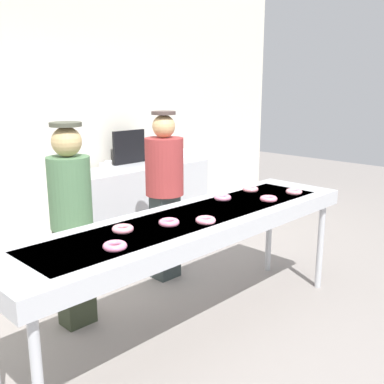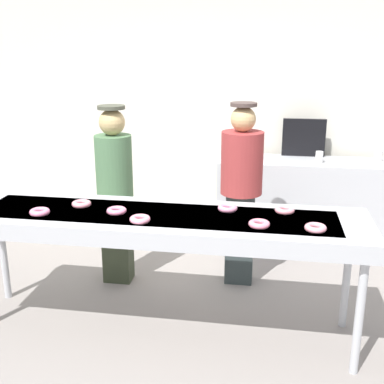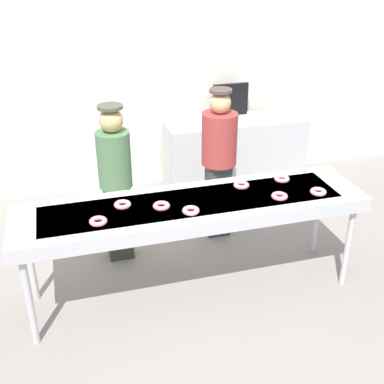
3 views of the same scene
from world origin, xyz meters
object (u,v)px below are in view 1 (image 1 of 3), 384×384
Objects in this scene: strawberry_donut_0 at (250,189)px; strawberry_donut_2 at (269,199)px; paper_cup_0 at (182,153)px; worker_baker at (72,217)px; paper_cup_3 at (155,160)px; strawberry_donut_5 at (206,220)px; paper_cup_1 at (108,166)px; fryer_conveyor at (193,225)px; strawberry_donut_3 at (294,192)px; strawberry_donut_6 at (223,198)px; menu_display at (129,147)px; strawberry_donut_1 at (123,229)px; paper_cup_2 at (103,168)px; worker_assistant at (165,186)px; strawberry_donut_7 at (169,222)px; prep_counter at (142,202)px; strawberry_donut_4 at (115,246)px.

strawberry_donut_2 is (-0.17, -0.31, 0.00)m from strawberry_donut_0.
paper_cup_0 is (0.98, 1.85, 0.01)m from strawberry_donut_0.
worker_baker reaches higher than paper_cup_3.
strawberry_donut_5 is 2.22m from paper_cup_1.
fryer_conveyor is 0.90m from strawberry_donut_0.
paper_cup_1 reaches higher than fryer_conveyor.
paper_cup_3 reaches higher than strawberry_donut_3.
strawberry_donut_6 is 1.88m from paper_cup_3.
menu_display is (1.11, 2.16, 0.24)m from fryer_conveyor.
strawberry_donut_1 is 1.00× the size of strawberry_donut_5.
paper_cup_1 is at bearing 57.05° from strawberry_donut_1.
worker_assistant is at bearing -88.81° from paper_cup_2.
menu_display is at bearing 27.90° from paper_cup_2.
strawberry_donut_3 is 1.00× the size of strawberry_donut_7.
menu_display is at bearing 51.30° from strawberry_donut_1.
paper_cup_3 is 0.37m from menu_display.
strawberry_donut_2 is at bearing -100.76° from prep_counter.
strawberry_donut_6 is at bearing -109.17° from prep_counter.
menu_display reaches higher than prep_counter.
strawberry_donut_1 is 1.00× the size of strawberry_donut_6.
paper_cup_3 is (0.37, 1.69, 0.01)m from strawberry_donut_0.
prep_counter is 3.86× the size of menu_display.
strawberry_donut_2 reaches higher than fryer_conveyor.
paper_cup_0 reaches higher than strawberry_donut_1.
prep_counter is (1.11, 1.94, -0.40)m from fryer_conveyor.
paper_cup_2 reaches higher than strawberry_donut_5.
paper_cup_3 is at bearing 0.82° from paper_cup_2.
paper_cup_2 is (-0.20, 1.99, 0.01)m from strawberry_donut_2.
menu_display is (1.64, 1.42, 0.22)m from worker_baker.
strawberry_donut_3 is 2.32m from paper_cup_0.
strawberry_donut_4 is at bearing 43.13° from worker_assistant.
paper_cup_0 is (2.64, 2.16, 0.01)m from strawberry_donut_4.
paper_cup_1 is 0.15m from paper_cup_2.
prep_counter is (1.17, 2.12, -0.49)m from strawberry_donut_5.
strawberry_donut_6 is at bearing 12.82° from strawberry_donut_4.
strawberry_donut_6 is 0.75m from worker_assistant.
menu_display is (1.17, 2.34, 0.15)m from strawberry_donut_5.
strawberry_donut_2 is at bearing 0.13° from strawberry_donut_4.
strawberry_donut_6 reaches higher than prep_counter.
worker_baker is at bearing 157.84° from strawberry_donut_0.
strawberry_donut_5 is 2.10m from paper_cup_2.
strawberry_donut_2 is 0.99m from strawberry_donut_7.
paper_cup_3 reaches higher than strawberry_donut_4.
paper_cup_1 is 1.00× the size of paper_cup_2.
worker_baker reaches higher than menu_display.
strawberry_donut_0 is at bearing 10.58° from strawberry_donut_4.
strawberry_donut_7 is at bearing -114.78° from paper_cup_1.
strawberry_donut_4 is at bearing -135.28° from strawberry_donut_1.
strawberry_donut_0 is (0.88, 0.17, 0.09)m from fryer_conveyor.
paper_cup_2 is at bearing 58.70° from strawberry_donut_1.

